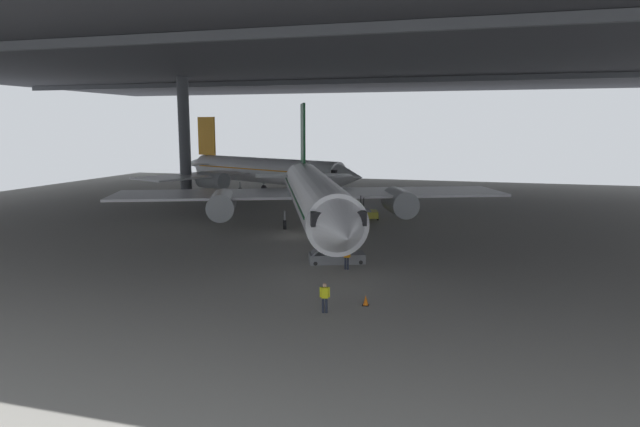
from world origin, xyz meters
name	(u,v)px	position (x,y,z in m)	size (l,w,h in m)	color
ground_plane	(304,235)	(0.00, 0.00, 0.00)	(110.00, 110.00, 0.00)	gray
hangar_structure	(341,60)	(-0.07, 13.75, 17.10)	(121.00, 99.00, 17.73)	#4C4F54
airplane_main	(314,195)	(0.65, 1.09, 3.64)	(38.57, 38.66, 12.47)	white
boarding_stairs	(338,253)	(5.48, -8.97, 0.75)	(4.61, 2.96, 4.87)	slate
crew_worker_near_nose	(325,296)	(7.52, -19.76, 0.94)	(0.53, 0.31, 1.65)	#232838
crew_worker_by_stairs	(347,256)	(6.57, -10.70, 0.99)	(0.55, 0.26, 1.73)	#232838
airplane_distant	(262,170)	(-15.63, 28.09, 3.42)	(34.34, 34.35, 11.32)	white
traffic_cone_orange	(366,300)	(9.40, -17.96, 0.29)	(0.36, 0.36, 0.60)	black
baggage_tug	(372,214)	(4.31, 10.39, 0.53)	(1.82, 2.45, 0.90)	yellow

